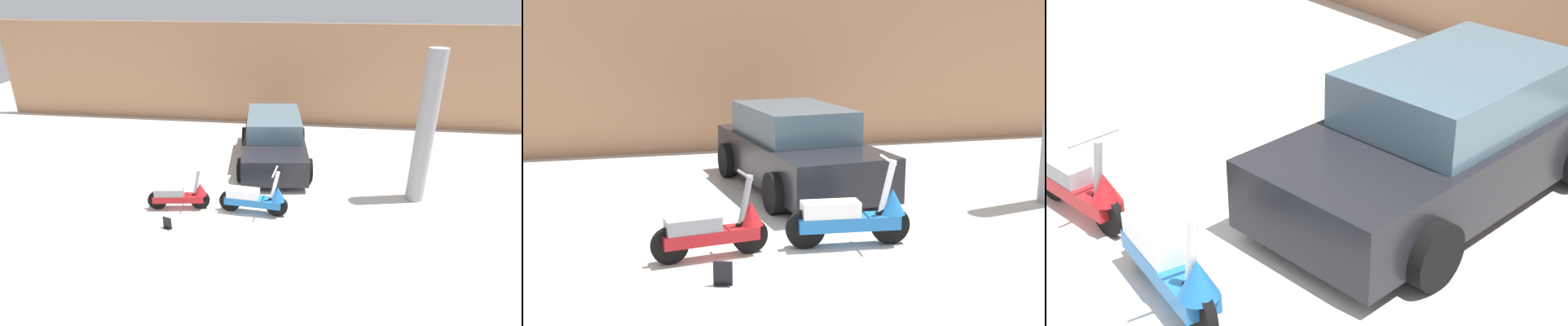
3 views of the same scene
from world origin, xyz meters
The scene contains 6 objects.
ground_plane centered at (0.00, 0.00, 0.00)m, with size 28.00×28.00×0.00m, color silver.
wall_back centered at (0.00, 7.30, 1.73)m, with size 19.60×0.12×3.47m, color tan.
scooter_front_left centered at (-1.06, 0.79, 0.34)m, with size 1.38×0.52×0.97m.
scooter_front_right centered at (0.63, 0.80, 0.38)m, with size 1.54×0.55×1.07m.
car_rear_left centered at (0.72, 3.76, 0.64)m, with size 2.24×4.09×1.33m.
placard_near_left_scooter centered at (-1.11, -0.04, 0.11)m, with size 0.20×0.16×0.26m.
Camera 2 is at (-2.04, -6.35, 2.66)m, focal length 45.00 mm.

